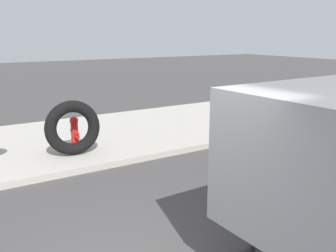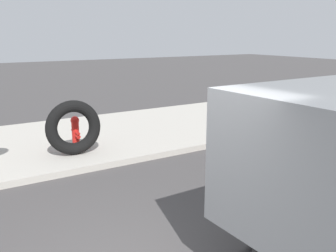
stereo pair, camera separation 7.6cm
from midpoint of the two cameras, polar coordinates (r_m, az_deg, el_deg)
The scene contains 3 objects.
sidewalk_curb at distance 10.54m, azimuth -20.88°, elevation -2.98°, with size 36.00×5.00×0.15m, color #ADA89E.
fire_hydrant at distance 9.71m, azimuth -14.44°, elevation -0.77°, with size 0.22×0.49×0.82m.
loose_tire at distance 9.09m, azimuth -14.73°, elevation -0.28°, with size 1.32×1.32×0.28m, color black.
Camera 1 is at (-1.84, -3.45, 2.98)m, focal length 39.48 mm.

